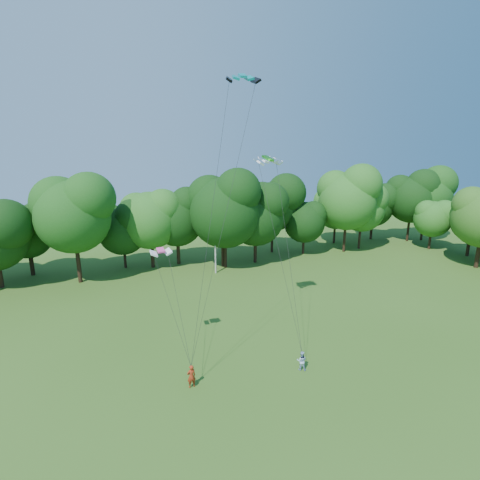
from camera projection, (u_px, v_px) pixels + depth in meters
name	position (u px, v px, depth m)	size (l,w,h in m)	color
ground	(291.00, 465.00, 20.42)	(160.00, 160.00, 0.00)	#315918
utility_pole	(215.00, 242.00, 49.40)	(1.67, 0.22, 8.35)	#B8B7AE
kite_flyer_left	(191.00, 376.00, 26.72)	(0.64, 0.42, 1.76)	#A32E15
kite_flyer_right	(302.00, 361.00, 28.80)	(0.76, 0.59, 1.55)	#ABC5ED
kite_teal	(242.00, 76.00, 26.97)	(2.59, 1.47, 0.47)	#047F83
kite_green	(268.00, 158.00, 32.21)	(2.72, 1.79, 0.50)	#38DF21
kite_pink	(161.00, 250.00, 28.69)	(1.71, 0.95, 0.27)	#FE46A1
tree_back_center	(225.00, 199.00, 50.30)	(10.63, 10.63, 15.46)	#322413
tree_back_east	(336.00, 203.00, 63.74)	(7.69, 7.69, 11.19)	#382216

